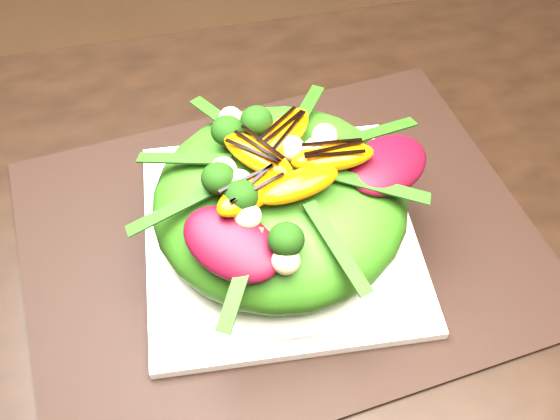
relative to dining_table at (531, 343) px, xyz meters
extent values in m
cube|color=black|center=(0.00, 0.00, 0.00)|extent=(1.60, 0.90, 0.75)
cube|color=black|center=(-0.18, 0.13, 0.02)|extent=(0.48, 0.38, 0.00)
cube|color=white|center=(-0.18, 0.13, 0.03)|extent=(0.25, 0.25, 0.01)
cylinder|color=white|center=(-0.18, 0.13, 0.04)|extent=(0.25, 0.25, 0.02)
ellipsoid|color=#2F6813|center=(-0.18, 0.13, 0.08)|extent=(0.22, 0.22, 0.08)
ellipsoid|color=#440715|center=(-0.10, 0.13, 0.11)|extent=(0.09, 0.08, 0.02)
ellipsoid|color=#DA6003|center=(-0.19, 0.16, 0.12)|extent=(0.07, 0.03, 0.02)
sphere|color=#0A3509|center=(-0.25, 0.16, 0.12)|extent=(0.04, 0.04, 0.04)
sphere|color=#C4BC8A|center=(-0.15, 0.10, 0.12)|extent=(0.02, 0.02, 0.02)
cube|color=black|center=(-0.19, 0.16, 0.13)|extent=(0.04, 0.00, 0.00)
camera|label=1|loc=(-0.26, -0.19, 0.50)|focal=42.00mm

